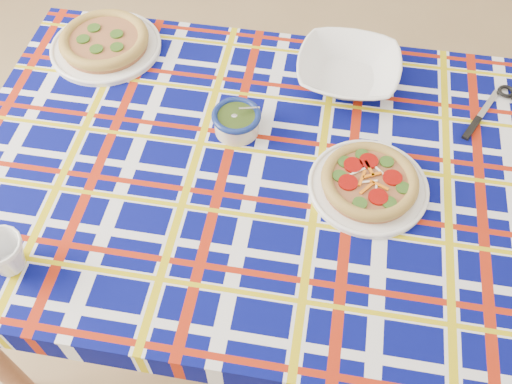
{
  "coord_description": "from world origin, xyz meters",
  "views": [
    {
      "loc": [
        0.16,
        -1.03,
        1.67
      ],
      "look_at": [
        0.15,
        -0.34,
        0.7
      ],
      "focal_mm": 40.0,
      "sensor_mm": 36.0,
      "label": 1
    }
  ],
  "objects_px": {
    "dining_table": "(286,189)",
    "mug": "(5,255)",
    "pesto_bowl": "(237,120)",
    "serving_bowl": "(348,70)",
    "main_focaccia_plate": "(370,181)"
  },
  "relations": [
    {
      "from": "pesto_bowl",
      "to": "mug",
      "type": "distance_m",
      "value": 0.56
    },
    {
      "from": "dining_table",
      "to": "main_focaccia_plate",
      "type": "height_order",
      "value": "main_focaccia_plate"
    },
    {
      "from": "dining_table",
      "to": "serving_bowl",
      "type": "distance_m",
      "value": 0.34
    },
    {
      "from": "main_focaccia_plate",
      "to": "pesto_bowl",
      "type": "xyz_separation_m",
      "value": [
        -0.29,
        0.17,
        0.01
      ]
    },
    {
      "from": "main_focaccia_plate",
      "to": "mug",
      "type": "xyz_separation_m",
      "value": [
        -0.72,
        -0.19,
        0.02
      ]
    },
    {
      "from": "pesto_bowl",
      "to": "mug",
      "type": "xyz_separation_m",
      "value": [
        -0.43,
        -0.36,
        0.01
      ]
    },
    {
      "from": "pesto_bowl",
      "to": "serving_bowl",
      "type": "xyz_separation_m",
      "value": [
        0.27,
        0.17,
        -0.0
      ]
    },
    {
      "from": "dining_table",
      "to": "mug",
      "type": "relative_size",
      "value": 17.86
    },
    {
      "from": "dining_table",
      "to": "main_focaccia_plate",
      "type": "bearing_deg",
      "value": -6.13
    },
    {
      "from": "dining_table",
      "to": "mug",
      "type": "height_order",
      "value": "mug"
    },
    {
      "from": "pesto_bowl",
      "to": "serving_bowl",
      "type": "relative_size",
      "value": 0.45
    },
    {
      "from": "dining_table",
      "to": "pesto_bowl",
      "type": "bearing_deg",
      "value": 143.45
    },
    {
      "from": "dining_table",
      "to": "pesto_bowl",
      "type": "relative_size",
      "value": 13.9
    },
    {
      "from": "main_focaccia_plate",
      "to": "mug",
      "type": "height_order",
      "value": "mug"
    },
    {
      "from": "main_focaccia_plate",
      "to": "pesto_bowl",
      "type": "height_order",
      "value": "pesto_bowl"
    }
  ]
}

